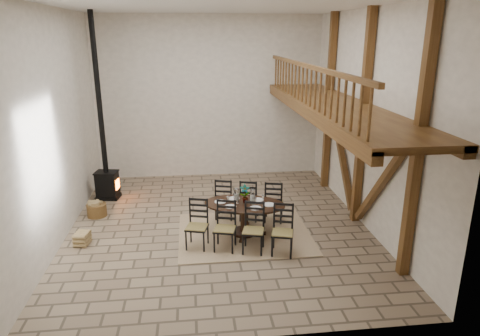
{
  "coord_description": "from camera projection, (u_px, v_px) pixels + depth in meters",
  "views": [
    {
      "loc": [
        -0.58,
        -9.37,
        4.44
      ],
      "look_at": [
        0.56,
        0.4,
        1.33
      ],
      "focal_mm": 32.0,
      "sensor_mm": 36.0,
      "label": 1
    }
  ],
  "objects": [
    {
      "name": "log_basket",
      "position": [
        97.0,
        210.0,
        10.81
      ],
      "size": [
        0.48,
        0.48,
        0.4
      ],
      "rotation": [
        0.0,
        0.0,
        0.1
      ],
      "color": "brown",
      "rests_on": "ground"
    },
    {
      "name": "room_shell",
      "position": [
        270.0,
        100.0,
        9.5
      ],
      "size": [
        7.02,
        8.02,
        5.01
      ],
      "color": "white",
      "rests_on": "ground"
    },
    {
      "name": "ground",
      "position": [
        219.0,
        226.0,
        10.28
      ],
      "size": [
        8.0,
        8.0,
        0.0
      ],
      "primitive_type": "plane",
      "color": "gray",
      "rests_on": "ground"
    },
    {
      "name": "dining_table",
      "position": [
        244.0,
        220.0,
        9.7
      ],
      "size": [
        2.43,
        2.49,
        1.18
      ],
      "rotation": [
        0.0,
        0.0,
        -0.27
      ],
      "color": "black",
      "rests_on": "ground"
    },
    {
      "name": "log_stack",
      "position": [
        82.0,
        238.0,
        9.35
      ],
      "size": [
        0.35,
        0.43,
        0.29
      ],
      "rotation": [
        0.0,
        0.0,
        -0.18
      ],
      "color": "tan",
      "rests_on": "ground"
    },
    {
      "name": "wood_stove",
      "position": [
        105.0,
        159.0,
        11.69
      ],
      "size": [
        0.67,
        0.56,
        5.0
      ],
      "rotation": [
        0.0,
        0.0,
        -0.16
      ],
      "color": "black",
      "rests_on": "ground"
    },
    {
      "name": "rug",
      "position": [
        244.0,
        233.0,
        9.89
      ],
      "size": [
        3.0,
        2.5,
        0.02
      ],
      "primitive_type": "cube",
      "color": "tan",
      "rests_on": "ground"
    }
  ]
}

